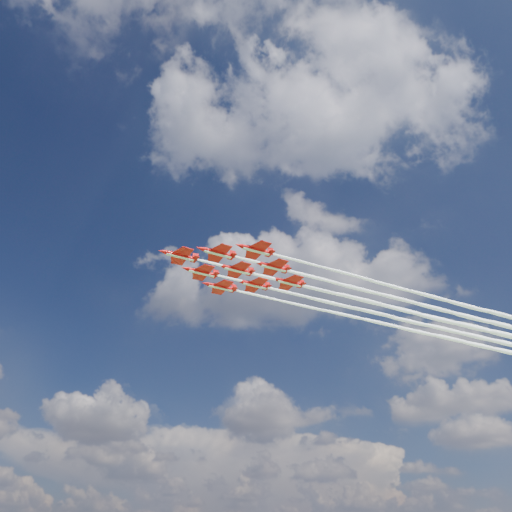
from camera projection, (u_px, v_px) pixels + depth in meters
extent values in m
cylinder|color=red|center=(180.00, 256.00, 140.13)|extent=(7.40, 6.45, 1.19)
cone|color=red|center=(162.00, 251.00, 138.05)|extent=(2.42, 2.30, 1.19)
cone|color=red|center=(197.00, 260.00, 142.08)|extent=(1.94, 1.87, 1.08)
ellipsoid|color=black|center=(173.00, 252.00, 139.55)|extent=(2.35, 2.19, 0.77)
cube|color=red|center=(182.00, 256.00, 140.31)|extent=(9.02, 9.84, 0.15)
cube|color=red|center=(195.00, 259.00, 141.79)|extent=(3.65, 3.95, 0.13)
cube|color=red|center=(196.00, 256.00, 142.38)|extent=(1.42, 1.22, 1.94)
cube|color=white|center=(180.00, 257.00, 139.85)|extent=(6.84, 5.94, 0.13)
cylinder|color=red|center=(218.00, 253.00, 138.79)|extent=(7.40, 6.45, 1.19)
cone|color=red|center=(200.00, 248.00, 136.71)|extent=(2.42, 2.30, 1.19)
cone|color=red|center=(234.00, 257.00, 140.74)|extent=(1.94, 1.87, 1.08)
ellipsoid|color=black|center=(211.00, 249.00, 138.20)|extent=(2.35, 2.19, 0.77)
cube|color=red|center=(220.00, 253.00, 138.97)|extent=(9.02, 9.84, 0.15)
cube|color=red|center=(232.00, 256.00, 140.45)|extent=(3.65, 3.95, 0.13)
cube|color=red|center=(233.00, 254.00, 141.03)|extent=(1.42, 1.22, 1.94)
cube|color=white|center=(218.00, 254.00, 138.51)|extent=(6.84, 5.94, 0.13)
cylinder|color=red|center=(202.00, 272.00, 148.28)|extent=(7.40, 6.45, 1.19)
cone|color=red|center=(184.00, 268.00, 146.20)|extent=(2.42, 2.30, 1.19)
cone|color=red|center=(217.00, 276.00, 150.24)|extent=(1.94, 1.87, 1.08)
ellipsoid|color=black|center=(195.00, 269.00, 147.70)|extent=(2.35, 2.19, 0.77)
cube|color=red|center=(203.00, 273.00, 148.46)|extent=(9.02, 9.84, 0.15)
cube|color=red|center=(215.00, 275.00, 149.95)|extent=(3.65, 3.95, 0.13)
cube|color=red|center=(216.00, 273.00, 150.53)|extent=(1.42, 1.22, 1.94)
cube|color=white|center=(201.00, 274.00, 148.01)|extent=(6.84, 5.94, 0.13)
cylinder|color=red|center=(256.00, 250.00, 137.44)|extent=(7.40, 6.45, 1.19)
cone|color=red|center=(238.00, 245.00, 135.36)|extent=(2.42, 2.30, 1.19)
cone|color=red|center=(272.00, 254.00, 139.40)|extent=(1.94, 1.87, 1.08)
ellipsoid|color=black|center=(249.00, 246.00, 136.86)|extent=(2.35, 2.19, 0.77)
cube|color=red|center=(258.00, 250.00, 137.62)|extent=(9.02, 9.84, 0.15)
cube|color=red|center=(270.00, 254.00, 139.11)|extent=(3.65, 3.95, 0.13)
cube|color=red|center=(271.00, 251.00, 139.69)|extent=(1.42, 1.22, 1.94)
cube|color=white|center=(256.00, 252.00, 137.17)|extent=(6.84, 5.94, 0.13)
cylinder|color=red|center=(237.00, 270.00, 146.94)|extent=(7.40, 6.45, 1.19)
cone|color=red|center=(220.00, 266.00, 144.86)|extent=(2.42, 2.30, 1.19)
cone|color=red|center=(253.00, 273.00, 148.90)|extent=(1.94, 1.87, 1.08)
ellipsoid|color=black|center=(231.00, 267.00, 146.36)|extent=(2.35, 2.19, 0.77)
cube|color=red|center=(239.00, 270.00, 147.12)|extent=(9.02, 9.84, 0.15)
cube|color=red|center=(250.00, 273.00, 148.61)|extent=(3.65, 3.95, 0.13)
cube|color=red|center=(251.00, 270.00, 149.19)|extent=(1.42, 1.22, 1.94)
cube|color=white|center=(237.00, 271.00, 146.66)|extent=(6.84, 5.94, 0.13)
cylinder|color=red|center=(221.00, 287.00, 156.44)|extent=(7.40, 6.45, 1.19)
cone|color=red|center=(205.00, 283.00, 154.36)|extent=(2.42, 2.30, 1.19)
cone|color=red|center=(235.00, 290.00, 158.40)|extent=(1.94, 1.87, 1.08)
ellipsoid|color=black|center=(214.00, 284.00, 155.86)|extent=(2.35, 2.19, 0.77)
cube|color=red|center=(222.00, 287.00, 156.62)|extent=(9.02, 9.84, 0.15)
cube|color=red|center=(233.00, 290.00, 158.11)|extent=(3.65, 3.95, 0.13)
cube|color=red|center=(234.00, 287.00, 158.69)|extent=(1.42, 1.22, 1.94)
cube|color=white|center=(221.00, 288.00, 156.16)|extent=(6.84, 5.94, 0.13)
cylinder|color=red|center=(274.00, 267.00, 145.60)|extent=(7.40, 6.45, 1.19)
cone|color=red|center=(257.00, 263.00, 143.52)|extent=(2.42, 2.30, 1.19)
cone|color=red|center=(289.00, 271.00, 147.56)|extent=(1.94, 1.87, 1.08)
ellipsoid|color=black|center=(267.00, 264.00, 145.02)|extent=(2.35, 2.19, 0.77)
cube|color=red|center=(275.00, 268.00, 145.78)|extent=(9.02, 9.84, 0.15)
cube|color=red|center=(287.00, 270.00, 147.27)|extent=(3.65, 3.95, 0.13)
cube|color=red|center=(287.00, 268.00, 147.85)|extent=(1.42, 1.22, 1.94)
cube|color=white|center=(274.00, 269.00, 145.32)|extent=(6.84, 5.94, 0.13)
cylinder|color=red|center=(255.00, 285.00, 155.10)|extent=(7.40, 6.45, 1.19)
cone|color=red|center=(239.00, 281.00, 153.02)|extent=(2.42, 2.30, 1.19)
cone|color=red|center=(269.00, 288.00, 157.06)|extent=(1.94, 1.87, 1.08)
ellipsoid|color=black|center=(248.00, 282.00, 154.52)|extent=(2.35, 2.19, 0.77)
cube|color=red|center=(256.00, 285.00, 155.28)|extent=(9.02, 9.84, 0.15)
cube|color=red|center=(267.00, 288.00, 156.76)|extent=(3.65, 3.95, 0.13)
cube|color=red|center=(268.00, 285.00, 157.35)|extent=(1.42, 1.22, 1.94)
cube|color=white|center=(255.00, 286.00, 154.82)|extent=(6.84, 5.94, 0.13)
cylinder|color=red|center=(289.00, 282.00, 153.76)|extent=(7.40, 6.45, 1.19)
cone|color=red|center=(274.00, 279.00, 151.68)|extent=(2.42, 2.30, 1.19)
cone|color=red|center=(303.00, 286.00, 155.71)|extent=(1.94, 1.87, 1.08)
ellipsoid|color=black|center=(283.00, 279.00, 153.18)|extent=(2.35, 2.19, 0.77)
cube|color=red|center=(291.00, 283.00, 153.94)|extent=(9.02, 9.84, 0.15)
cube|color=red|center=(301.00, 285.00, 155.42)|extent=(3.65, 3.95, 0.13)
cube|color=red|center=(302.00, 283.00, 156.01)|extent=(1.42, 1.22, 1.94)
cube|color=white|center=(289.00, 284.00, 153.48)|extent=(6.84, 5.94, 0.13)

